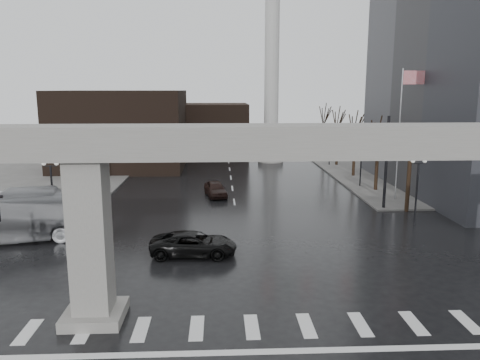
{
  "coord_description": "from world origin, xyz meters",
  "views": [
    {
      "loc": [
        -1.37,
        -19.74,
        10.2
      ],
      "look_at": [
        -0.04,
        9.43,
        4.5
      ],
      "focal_mm": 35.0,
      "sensor_mm": 36.0,
      "label": 1
    }
  ],
  "objects": [
    {
      "name": "building_far_mid",
      "position": [
        -2.0,
        52.0,
        4.0
      ],
      "size": [
        10.0,
        10.0,
        8.0
      ],
      "primitive_type": "cube",
      "color": "black",
      "rests_on": "ground"
    },
    {
      "name": "tree_right_2",
      "position": [
        14.53,
        34.02,
        2.91
      ],
      "size": [
        1.1,
        1.63,
        7.85
      ],
      "color": "black",
      "rests_on": "ground"
    },
    {
      "name": "sidewalk_nw",
      "position": [
        -26.0,
        36.0,
        0.07
      ],
      "size": [
        28.0,
        36.0,
        0.15
      ],
      "primitive_type": "cube",
      "color": "slate",
      "rests_on": "ground"
    },
    {
      "name": "tree_right_4",
      "position": [
        14.53,
        50.02,
        3.04
      ],
      "size": [
        1.12,
        1.69,
        8.19
      ],
      "color": "black",
      "rests_on": "ground"
    },
    {
      "name": "tree_right_0",
      "position": [
        14.53,
        18.02,
        2.79
      ],
      "size": [
        1.09,
        1.58,
        7.5
      ],
      "color": "black",
      "rests_on": "ground"
    },
    {
      "name": "building_far_left",
      "position": [
        -14.0,
        42.0,
        5.0
      ],
      "size": [
        16.0,
        14.0,
        10.0
      ],
      "primitive_type": "cube",
      "color": "black",
      "rests_on": "ground"
    },
    {
      "name": "far_car",
      "position": [
        -1.73,
        24.36,
        0.74
      ],
      "size": [
        2.56,
        4.58,
        1.47
      ],
      "primitive_type": "imported",
      "rotation": [
        0.0,
        0.0,
        0.2
      ],
      "color": "black",
      "rests_on": "ground"
    },
    {
      "name": "tree_right_1",
      "position": [
        14.53,
        26.02,
        2.85
      ],
      "size": [
        1.09,
        1.61,
        7.67
      ],
      "color": "black",
      "rests_on": "ground"
    },
    {
      "name": "signal_mast_arm",
      "position": [
        8.99,
        18.8,
        5.83
      ],
      "size": [
        12.12,
        0.43,
        8.0
      ],
      "color": "black",
      "rests_on": "ground"
    },
    {
      "name": "tree_right_3",
      "position": [
        14.53,
        42.02,
        2.98
      ],
      "size": [
        1.11,
        1.66,
        8.02
      ],
      "color": "black",
      "rests_on": "ground"
    },
    {
      "name": "flagpole_assembly",
      "position": [
        15.29,
        22.0,
        7.53
      ],
      "size": [
        2.06,
        0.12,
        12.0
      ],
      "color": "silver",
      "rests_on": "ground"
    },
    {
      "name": "lamp_left_1",
      "position": [
        -13.5,
        28.0,
        3.47
      ],
      "size": [
        1.22,
        0.32,
        5.11
      ],
      "color": "black",
      "rests_on": "ground"
    },
    {
      "name": "smokestack",
      "position": [
        6.0,
        46.0,
        13.35
      ],
      "size": [
        3.6,
        3.6,
        30.0
      ],
      "color": "#B8B8B4",
      "rests_on": "ground"
    },
    {
      "name": "lamp_right_1",
      "position": [
        13.5,
        28.0,
        3.47
      ],
      "size": [
        1.22,
        0.32,
        5.11
      ],
      "color": "black",
      "rests_on": "ground"
    },
    {
      "name": "elevated_guideway",
      "position": [
        1.26,
        0.0,
        6.88
      ],
      "size": [
        48.0,
        2.6,
        8.7
      ],
      "color": "gray",
      "rests_on": "ground"
    },
    {
      "name": "lamp_right_0",
      "position": [
        13.5,
        14.0,
        3.47
      ],
      "size": [
        1.22,
        0.32,
        5.11
      ],
      "color": "black",
      "rests_on": "ground"
    },
    {
      "name": "sidewalk_ne",
      "position": [
        26.0,
        36.0,
        0.07
      ],
      "size": [
        28.0,
        36.0,
        0.15
      ],
      "primitive_type": "cube",
      "color": "slate",
      "rests_on": "ground"
    },
    {
      "name": "city_bus",
      "position": [
        -15.52,
        11.57,
        1.74
      ],
      "size": [
        12.83,
        5.05,
        3.49
      ],
      "primitive_type": "imported",
      "rotation": [
        0.0,
        0.0,
        1.74
      ],
      "color": "#A2A2A6",
      "rests_on": "ground"
    },
    {
      "name": "ground",
      "position": [
        0.0,
        0.0,
        0.0
      ],
      "size": [
        160.0,
        160.0,
        0.0
      ],
      "primitive_type": "plane",
      "color": "black",
      "rests_on": "ground"
    },
    {
      "name": "pickup_truck",
      "position": [
        -2.99,
        8.05,
        0.74
      ],
      "size": [
        5.44,
        2.68,
        1.49
      ],
      "primitive_type": "imported",
      "rotation": [
        0.0,
        0.0,
        1.53
      ],
      "color": "black",
      "rests_on": "ground"
    },
    {
      "name": "lamp_left_2",
      "position": [
        -13.5,
        42.0,
        3.47
      ],
      "size": [
        1.22,
        0.32,
        5.11
      ],
      "color": "black",
      "rests_on": "ground"
    },
    {
      "name": "lamp_right_2",
      "position": [
        13.5,
        42.0,
        3.47
      ],
      "size": [
        1.22,
        0.32,
        5.11
      ],
      "color": "black",
      "rests_on": "ground"
    },
    {
      "name": "lamp_left_0",
      "position": [
        -13.5,
        14.0,
        3.47
      ],
      "size": [
        1.22,
        0.32,
        5.11
      ],
      "color": "black",
      "rests_on": "ground"
    }
  ]
}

